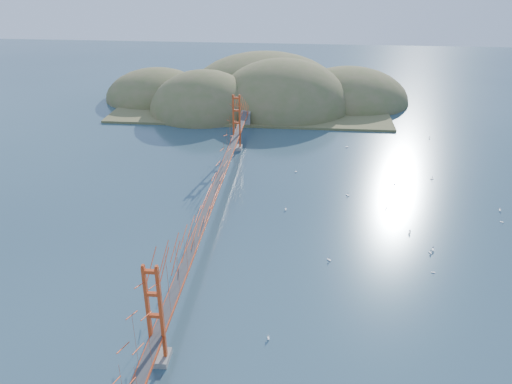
# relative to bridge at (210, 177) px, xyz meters

# --- Properties ---
(ground) EXTENTS (320.00, 320.00, 0.00)m
(ground) POSITION_rel_bridge_xyz_m (0.00, -0.18, -7.01)
(ground) COLOR #2A4454
(ground) RESTS_ON ground
(bridge) EXTENTS (2.20, 94.40, 12.00)m
(bridge) POSITION_rel_bridge_xyz_m (0.00, 0.00, 0.00)
(bridge) COLOR gray
(bridge) RESTS_ON ground
(far_headlands) EXTENTS (84.00, 58.00, 25.00)m
(far_headlands) POSITION_rel_bridge_xyz_m (2.21, 68.33, -7.01)
(far_headlands) COLOR brown
(far_headlands) RESTS_ON ground
(sailboat_5) EXTENTS (0.56, 0.63, 0.72)m
(sailboat_5) POSITION_rel_bridge_xyz_m (32.45, -6.11, -6.85)
(sailboat_5) COLOR white
(sailboat_5) RESTS_ON ground
(sailboat_0) EXTENTS (0.47, 0.57, 0.66)m
(sailboat_0) POSITION_rel_bridge_xyz_m (11.38, 3.83, -6.86)
(sailboat_0) COLOR white
(sailboat_0) RESTS_ON ground
(sailboat_17) EXTENTS (0.61, 0.61, 0.68)m
(sailboat_17) POSITION_rel_bridge_xyz_m (37.52, 18.36, -6.86)
(sailboat_17) COLOR white
(sailboat_17) RESTS_ON ground
(sailboat_3) EXTENTS (0.56, 0.56, 0.58)m
(sailboat_3) POSITION_rel_bridge_xyz_m (12.63, 19.15, -6.87)
(sailboat_3) COLOR white
(sailboat_3) RESTS_ON ground
(sailboat_16) EXTENTS (0.69, 0.69, 0.72)m
(sailboat_16) POSITION_rel_bridge_xyz_m (21.70, 10.03, -6.85)
(sailboat_16) COLOR white
(sailboat_16) RESTS_ON ground
(sailboat_10) EXTENTS (0.52, 0.59, 0.68)m
(sailboat_10) POSITION_rel_bridge_xyz_m (10.83, -25.94, -6.86)
(sailboat_10) COLOR white
(sailboat_10) RESTS_ON ground
(sailboat_15) EXTENTS (0.43, 0.52, 0.60)m
(sailboat_15) POSITION_rel_bridge_xyz_m (41.68, 40.55, -6.87)
(sailboat_15) COLOR white
(sailboat_15) RESTS_ON ground
(sailboat_11) EXTENTS (0.56, 0.56, 0.63)m
(sailboat_11) POSITION_rel_bridge_xyz_m (44.76, 2.98, -6.86)
(sailboat_11) COLOR white
(sailboat_11) RESTS_ON ground
(sailboat_4) EXTENTS (0.57, 0.57, 0.61)m
(sailboat_4) POSITION_rel_bridge_xyz_m (27.63, 5.80, -6.87)
(sailboat_4) COLOR white
(sailboat_4) RESTS_ON ground
(sailboat_14) EXTENTS (0.66, 0.66, 0.73)m
(sailboat_14) POSITION_rel_bridge_xyz_m (30.03, -1.70, -6.85)
(sailboat_14) COLOR white
(sailboat_14) RESTS_ON ground
(sailboat_1) EXTENTS (0.60, 0.62, 0.69)m
(sailboat_1) POSITION_rel_bridge_xyz_m (31.94, -6.96, -6.86)
(sailboat_1) COLOR white
(sailboat_1) RESTS_ON ground
(sailboat_2) EXTENTS (0.49, 0.42, 0.56)m
(sailboat_2) POSITION_rel_bridge_xyz_m (31.31, -11.69, -6.87)
(sailboat_2) COLOR white
(sailboat_2) RESTS_ON ground
(sailboat_9) EXTENTS (0.54, 0.60, 0.68)m
(sailboat_9) POSITION_rel_bridge_xyz_m (45.79, 7.02, -6.86)
(sailboat_9) COLOR white
(sailboat_9) RESTS_ON ground
(sailboat_12) EXTENTS (0.62, 0.54, 0.70)m
(sailboat_12) POSITION_rel_bridge_xyz_m (23.09, 33.30, -6.86)
(sailboat_12) COLOR white
(sailboat_12) RESTS_ON ground
(sailboat_7) EXTENTS (0.61, 0.61, 0.68)m
(sailboat_7) POSITION_rel_bridge_xyz_m (30.35, 15.28, -6.86)
(sailboat_7) COLOR white
(sailboat_7) RESTS_ON ground
(sailboat_6) EXTENTS (0.69, 0.69, 0.72)m
(sailboat_6) POSITION_rel_bridge_xyz_m (17.89, -10.13, -6.85)
(sailboat_6) COLOR white
(sailboat_6) RESTS_ON ground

